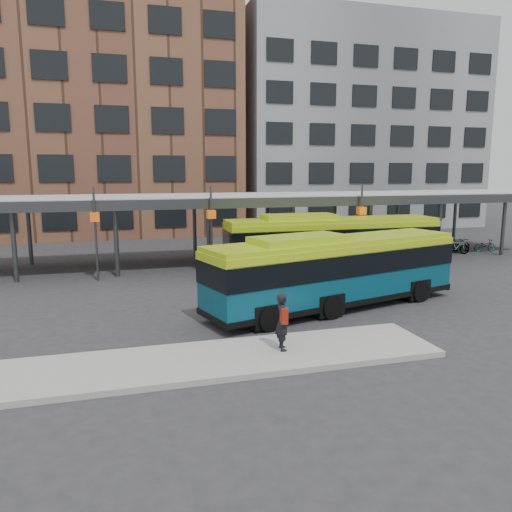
{
  "coord_description": "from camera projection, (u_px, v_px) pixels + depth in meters",
  "views": [
    {
      "loc": [
        -8.08,
        -16.86,
        5.65
      ],
      "look_at": [
        -1.93,
        4.62,
        1.8
      ],
      "focal_mm": 35.0,
      "sensor_mm": 36.0,
      "label": 1
    }
  ],
  "objects": [
    {
      "name": "bus_front",
      "position": [
        335.0,
        269.0,
        20.45
      ],
      "size": [
        11.67,
        5.37,
        3.15
      ],
      "rotation": [
        0.0,
        0.0,
        0.27
      ],
      "color": "#073E52",
      "rests_on": "ground"
    },
    {
      "name": "boarding_island",
      "position": [
        211.0,
        360.0,
        14.78
      ],
      "size": [
        14.0,
        3.0,
        0.18
      ],
      "primitive_type": "cube",
      "color": "gray",
      "rests_on": "ground"
    },
    {
      "name": "building_brick",
      "position": [
        86.0,
        110.0,
        44.87
      ],
      "size": [
        26.0,
        14.0,
        22.0
      ],
      "primitive_type": "cube",
      "color": "brown",
      "rests_on": "ground"
    },
    {
      "name": "bike_rack",
      "position": [
        445.0,
        247.0,
        34.11
      ],
      "size": [
        7.4,
        1.65,
        1.05
      ],
      "color": "slate",
      "rests_on": "ground"
    },
    {
      "name": "pedestrian",
      "position": [
        283.0,
        321.0,
        15.27
      ],
      "size": [
        0.5,
        0.7,
        1.79
      ],
      "rotation": [
        0.0,
        0.0,
        1.46
      ],
      "color": "black",
      "rests_on": "boarding_island"
    },
    {
      "name": "canopy",
      "position": [
        248.0,
        199.0,
        30.64
      ],
      "size": [
        40.0,
        6.53,
        4.8
      ],
      "color": "#999B9E",
      "rests_on": "ground"
    },
    {
      "name": "building_grey",
      "position": [
        349.0,
        128.0,
        52.09
      ],
      "size": [
        24.0,
        14.0,
        20.0
      ],
      "primitive_type": "cube",
      "color": "slate",
      "rests_on": "ground"
    },
    {
      "name": "bus_rear",
      "position": [
        331.0,
        242.0,
        27.77
      ],
      "size": [
        12.0,
        2.9,
        3.3
      ],
      "rotation": [
        0.0,
        0.0,
        -0.02
      ],
      "color": "#073E52",
      "rests_on": "ground"
    },
    {
      "name": "ground",
      "position": [
        337.0,
        319.0,
        19.13
      ],
      "size": [
        120.0,
        120.0,
        0.0
      ],
      "primitive_type": "plane",
      "color": "#28282B",
      "rests_on": "ground"
    }
  ]
}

